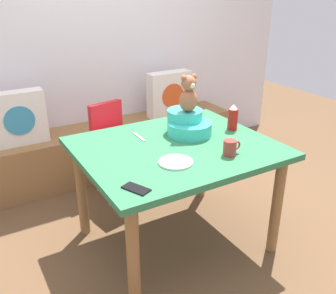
{
  "coord_description": "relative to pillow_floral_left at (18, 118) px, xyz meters",
  "views": [
    {
      "loc": [
        -1.15,
        -1.85,
        1.68
      ],
      "look_at": [
        0.0,
        0.1,
        0.69
      ],
      "focal_mm": 39.95,
      "sensor_mm": 36.0,
      "label": 1
    }
  ],
  "objects": [
    {
      "name": "ground_plane",
      "position": [
        0.74,
        -1.24,
        -0.68
      ],
      "size": [
        8.0,
        8.0,
        0.0
      ],
      "primitive_type": "plane",
      "color": "brown"
    },
    {
      "name": "back_wall",
      "position": [
        0.74,
        0.29,
        0.62
      ],
      "size": [
        4.4,
        0.1,
        2.6
      ],
      "primitive_type": "cube",
      "color": "silver",
      "rests_on": "ground_plane"
    },
    {
      "name": "window_bench",
      "position": [
        0.74,
        0.02,
        -0.45
      ],
      "size": [
        2.6,
        0.44,
        0.46
      ],
      "primitive_type": "cube",
      "color": "olive",
      "rests_on": "ground_plane"
    },
    {
      "name": "pillow_floral_left",
      "position": [
        0.0,
        0.0,
        0.0
      ],
      "size": [
        0.44,
        0.15,
        0.44
      ],
      "color": "white",
      "rests_on": "window_bench"
    },
    {
      "name": "pillow_floral_right",
      "position": [
        1.43,
        0.0,
        0.0
      ],
      "size": [
        0.44,
        0.15,
        0.44
      ],
      "color": "white",
      "rests_on": "window_bench"
    },
    {
      "name": "dining_table",
      "position": [
        0.74,
        -1.24,
        -0.04
      ],
      "size": [
        1.22,
        1.02,
        0.74
      ],
      "color": "#2D7247",
      "rests_on": "ground_plane"
    },
    {
      "name": "highchair",
      "position": [
        0.67,
        -0.42,
        -0.16
      ],
      "size": [
        0.38,
        0.5,
        0.79
      ],
      "color": "red",
      "rests_on": "ground_plane"
    },
    {
      "name": "infant_seat_teal",
      "position": [
        0.92,
        -1.11,
        0.13
      ],
      "size": [
        0.3,
        0.33,
        0.16
      ],
      "color": "#36C0B2",
      "rests_on": "dining_table"
    },
    {
      "name": "teddy_bear",
      "position": [
        0.92,
        -1.11,
        0.34
      ],
      "size": [
        0.13,
        0.12,
        0.25
      ],
      "color": "#A25D3F",
      "rests_on": "infant_seat_teal"
    },
    {
      "name": "ketchup_bottle",
      "position": [
        1.23,
        -1.2,
        0.15
      ],
      "size": [
        0.07,
        0.07,
        0.18
      ],
      "color": "red",
      "rests_on": "dining_table"
    },
    {
      "name": "coffee_mug",
      "position": [
        0.95,
        -1.53,
        0.11
      ],
      "size": [
        0.12,
        0.08,
        0.09
      ],
      "color": "#9E332D",
      "rests_on": "dining_table"
    },
    {
      "name": "dinner_plate_near",
      "position": [
        0.61,
        -1.46,
        0.07
      ],
      "size": [
        0.2,
        0.2,
        0.01
      ],
      "primitive_type": "cylinder",
      "color": "white",
      "rests_on": "dining_table"
    },
    {
      "name": "cell_phone",
      "position": [
        0.28,
        -1.61,
        0.06
      ],
      "size": [
        0.12,
        0.16,
        0.01
      ],
      "primitive_type": "cube",
      "rotation": [
        0.0,
        0.0,
        0.43
      ],
      "color": "black",
      "rests_on": "dining_table"
    },
    {
      "name": "table_fork",
      "position": [
        0.6,
        -1.0,
        0.06
      ],
      "size": [
        0.02,
        0.17,
        0.01
      ],
      "primitive_type": "cube",
      "rotation": [
        0.0,
        0.0,
        3.12
      ],
      "color": "silver",
      "rests_on": "dining_table"
    }
  ]
}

